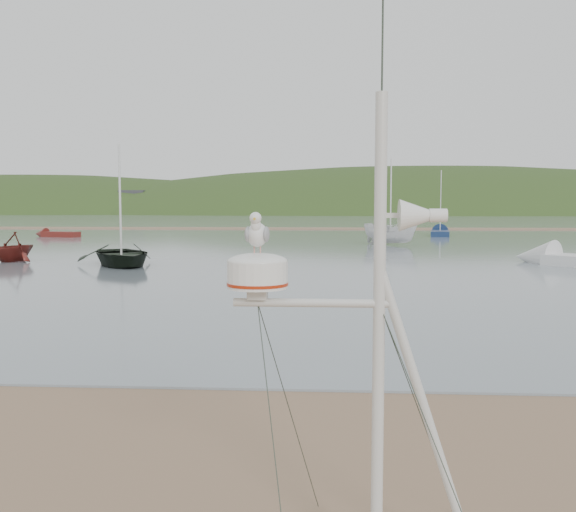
# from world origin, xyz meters

# --- Properties ---
(water) EXTENTS (560.00, 256.00, 0.04)m
(water) POSITION_xyz_m (0.00, 132.00, 0.02)
(water) COLOR slate
(water) RESTS_ON ground
(sandbar) EXTENTS (560.00, 7.00, 0.07)m
(sandbar) POSITION_xyz_m (0.00, 70.00, 0.07)
(sandbar) COLOR brown
(sandbar) RESTS_ON water
(hill_ridge) EXTENTS (620.00, 180.00, 80.00)m
(hill_ridge) POSITION_xyz_m (18.52, 235.00, -19.70)
(hill_ridge) COLOR #253B18
(hill_ridge) RESTS_ON ground
(far_cottages) EXTENTS (294.40, 6.30, 8.00)m
(far_cottages) POSITION_xyz_m (3.00, 196.00, 4.00)
(far_cottages) COLOR silver
(far_cottages) RESTS_ON ground
(mast_rig) EXTENTS (2.03, 2.17, 4.59)m
(mast_rig) POSITION_xyz_m (2.43, -0.74, 1.11)
(mast_rig) COLOR silver
(mast_rig) RESTS_ON ground
(boat_dark) EXTENTS (3.66, 2.72, 5.07)m
(boat_dark) POSITION_xyz_m (-7.68, 23.23, 2.57)
(boat_dark) COLOR black
(boat_dark) RESTS_ON water
(boat_red) EXTENTS (2.84, 2.18, 2.92)m
(boat_red) POSITION_xyz_m (-14.04, 25.09, 1.50)
(boat_red) COLOR #5B1A14
(boat_red) RESTS_ON water
(boat_white) EXTENTS (2.34, 2.32, 4.40)m
(boat_white) POSITION_xyz_m (6.91, 39.80, 2.24)
(boat_white) COLOR silver
(boat_white) RESTS_ON water
(sailboat_white_near) EXTENTS (6.61, 7.01, 7.68)m
(sailboat_white_near) POSITION_xyz_m (13.83, 24.96, 0.30)
(sailboat_white_near) COLOR silver
(sailboat_white_near) RESTS_ON ground
(sailboat_blue_far) EXTENTS (2.89, 7.04, 6.81)m
(sailboat_blue_far) POSITION_xyz_m (13.41, 55.22, 0.30)
(sailboat_blue_far) COLOR #16284E
(sailboat_blue_far) RESTS_ON ground
(dinghy_red_far) EXTENTS (4.85, 2.39, 1.15)m
(dinghy_red_far) POSITION_xyz_m (-23.09, 49.37, 0.29)
(dinghy_red_far) COLOR #5B1A14
(dinghy_red_far) RESTS_ON ground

